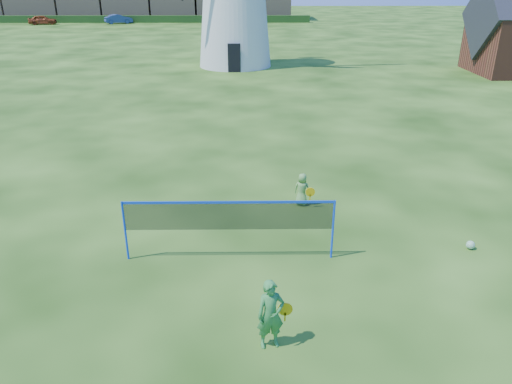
{
  "coord_description": "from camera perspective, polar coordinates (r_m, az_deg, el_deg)",
  "views": [
    {
      "loc": [
        0.06,
        -10.49,
        6.38
      ],
      "look_at": [
        0.2,
        0.5,
        1.5
      ],
      "focal_mm": 34.26,
      "sensor_mm": 36.0,
      "label": 1
    }
  ],
  "objects": [
    {
      "name": "player_girl",
      "position": [
        9.21,
        1.73,
        -14.12
      ],
      "size": [
        0.71,
        0.45,
        1.41
      ],
      "rotation": [
        0.0,
        0.0,
        0.23
      ],
      "color": "#34833B",
      "rests_on": "ground"
    },
    {
      "name": "car_left",
      "position": [
        79.29,
        -23.66,
        17.93
      ],
      "size": [
        4.05,
        2.41,
        1.29
      ],
      "primitive_type": "imported",
      "rotation": [
        0.0,
        0.0,
        1.82
      ],
      "color": "maroon",
      "rests_on": "ground"
    },
    {
      "name": "ground",
      "position": [
        12.28,
        -0.91,
        -7.37
      ],
      "size": [
        220.0,
        220.0,
        0.0
      ],
      "primitive_type": "plane",
      "color": "black",
      "rests_on": "ground"
    },
    {
      "name": "badminton_net",
      "position": [
        11.62,
        -3.18,
        -2.9
      ],
      "size": [
        5.05,
        0.05,
        1.55
      ],
      "color": "blue",
      "rests_on": "ground"
    },
    {
      "name": "play_ball",
      "position": [
        13.63,
        23.76,
        -5.68
      ],
      "size": [
        0.22,
        0.22,
        0.22
      ],
      "primitive_type": "sphere",
      "color": "green",
      "rests_on": "ground"
    },
    {
      "name": "hedge",
      "position": [
        79.83,
        -17.74,
        18.67
      ],
      "size": [
        62.0,
        0.8,
        1.0
      ],
      "primitive_type": "cube",
      "color": "#193814",
      "rests_on": "ground"
    },
    {
      "name": "car_right",
      "position": [
        77.4,
        -15.76,
        18.86
      ],
      "size": [
        4.09,
        2.85,
        1.28
      ],
      "primitive_type": "imported",
      "rotation": [
        0.0,
        0.0,
        2.0
      ],
      "color": "navy",
      "rests_on": "ground"
    },
    {
      "name": "player_boy",
      "position": [
        14.73,
        5.42,
        0.3
      ],
      "size": [
        0.65,
        0.49,
        1.0
      ],
      "rotation": [
        0.0,
        0.0,
        2.74
      ],
      "color": "#61994A",
      "rests_on": "ground"
    }
  ]
}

